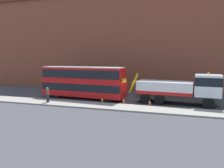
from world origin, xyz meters
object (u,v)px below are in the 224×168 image
at_px(recovery_tow_truck, 181,89).
at_px(traffic_cone_near_bus, 102,100).
at_px(pedestrian_onlooker, 48,95).
at_px(traffic_cone_near_truck, 150,103).
at_px(double_decker_bus, 83,81).
at_px(traffic_cone_midway, 124,101).

xyz_separation_m(recovery_tow_truck, traffic_cone_near_bus, (-8.64, -1.86, -1.42)).
xyz_separation_m(pedestrian_onlooker, traffic_cone_near_bus, (5.82, 2.20, -0.64)).
height_order(traffic_cone_near_bus, traffic_cone_near_truck, same).
relative_size(pedestrian_onlooker, traffic_cone_near_bus, 2.38).
distance_m(double_decker_bus, traffic_cone_near_bus, 4.24).
xyz_separation_m(recovery_tow_truck, double_decker_bus, (-11.93, 0.04, 0.47)).
relative_size(recovery_tow_truck, double_decker_bus, 0.91).
distance_m(recovery_tow_truck, traffic_cone_near_truck, 3.98).
relative_size(traffic_cone_midway, traffic_cone_near_truck, 1.00).
relative_size(recovery_tow_truck, traffic_cone_near_bus, 14.20).
bearing_deg(traffic_cone_near_truck, recovery_tow_truck, 31.17).
distance_m(double_decker_bus, traffic_cone_midway, 6.30).
xyz_separation_m(recovery_tow_truck, traffic_cone_midway, (-6.15, -1.62, -1.42)).
bearing_deg(pedestrian_onlooker, traffic_cone_near_truck, -14.37).
height_order(recovery_tow_truck, traffic_cone_near_bus, recovery_tow_truck).
bearing_deg(double_decker_bus, traffic_cone_near_truck, -8.02).
distance_m(traffic_cone_near_bus, traffic_cone_near_truck, 5.46).
height_order(traffic_cone_near_bus, traffic_cone_midway, same).
bearing_deg(traffic_cone_near_bus, double_decker_bus, 149.96).
bearing_deg(recovery_tow_truck, traffic_cone_near_bus, -163.20).
xyz_separation_m(double_decker_bus, traffic_cone_near_bus, (3.29, -1.90, -1.89)).
bearing_deg(traffic_cone_near_truck, pedestrian_onlooker, -169.27).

